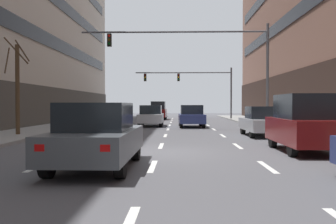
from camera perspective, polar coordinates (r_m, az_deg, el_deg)
The scene contains 35 objects.
ground_plane at distance 13.15m, azimuth -1.46°, elevation -6.14°, with size 120.00×120.00×0.00m, color #515156.
lane_stripe_l1_s3 at distance 10.84m, azimuth -18.95°, elevation -7.75°, with size 0.16×2.00×0.01m, color silver.
lane_stripe_l1_s4 at distance 15.58m, azimuth -12.47°, elevation -5.01°, with size 0.16×2.00×0.01m, color silver.
lane_stripe_l1_s5 at distance 20.45m, azimuth -9.06°, elevation -3.54°, with size 0.16×2.00×0.01m, color silver.
lane_stripe_l1_s6 at distance 25.37m, azimuth -6.97°, elevation -2.62°, with size 0.16×2.00×0.01m, color silver.
lane_stripe_l1_s7 at distance 30.31m, azimuth -5.57°, elevation -2.01°, with size 0.16×2.00×0.01m, color silver.
lane_stripe_l1_s8 at distance 35.27m, azimuth -4.56°, elevation -1.56°, with size 0.16×2.00×0.01m, color silver.
lane_stripe_l1_s9 at distance 40.24m, azimuth -3.79°, elevation -1.23°, with size 0.16×2.00×0.01m, color silver.
lane_stripe_l1_s10 at distance 45.22m, azimuth -3.20°, elevation -0.96°, with size 0.16×2.00×0.01m, color silver.
lane_stripe_l2_s3 at distance 10.19m, azimuth -2.36°, elevation -8.26°, with size 0.16×2.00×0.01m, color silver.
lane_stripe_l2_s4 at distance 15.14m, azimuth -1.05°, elevation -5.17°, with size 0.16×2.00×0.01m, color silver.
lane_stripe_l2_s5 at distance 20.11m, azimuth -0.40°, elevation -3.60°, with size 0.16×2.00×0.01m, color silver.
lane_stripe_l2_s6 at distance 25.09m, azimuth -0.00°, elevation -2.66°, with size 0.16×2.00×0.01m, color silver.
lane_stripe_l2_s7 at distance 30.08m, azimuth 0.26°, elevation -2.03°, with size 0.16×2.00×0.01m, color silver.
lane_stripe_l2_s8 at distance 35.08m, azimuth 0.45°, elevation -1.57°, with size 0.16×2.00×0.01m, color silver.
lane_stripe_l2_s9 at distance 40.07m, azimuth 0.59°, elevation -1.23°, with size 0.16×2.00×0.01m, color silver.
lane_stripe_l2_s10 at distance 45.07m, azimuth 0.70°, elevation -0.97°, with size 0.16×2.00×0.01m, color silver.
lane_stripe_l3_s3 at distance 10.44m, azimuth 14.90°, elevation -8.07°, with size 0.16×2.00×0.01m, color silver.
lane_stripe_l3_s4 at distance 15.31m, azimuth 10.57°, elevation -5.12°, with size 0.16×2.00×0.01m, color silver.
lane_stripe_l3_s5 at distance 20.24m, azimuth 8.35°, elevation -3.58°, with size 0.16×2.00×0.01m, color silver.
lane_stripe_l3_s6 at distance 25.20m, azimuth 7.01°, elevation -2.65°, with size 0.16×2.00×0.01m, color silver.
lane_stripe_l3_s7 at distance 30.17m, azimuth 6.11°, elevation -2.02°, with size 0.16×2.00×0.01m, color silver.
lane_stripe_l3_s8 at distance 35.15m, azimuth 5.47°, elevation -1.57°, with size 0.16×2.00×0.01m, color silver.
lane_stripe_l3_s9 at distance 40.13m, azimuth 4.98°, elevation -1.23°, with size 0.16×2.00×0.01m, color silver.
lane_stripe_l3_s10 at distance 45.12m, azimuth 4.61°, elevation -0.97°, with size 0.16×2.00×0.01m, color silver.
car_driving_0 at distance 27.68m, azimuth 3.59°, elevation -0.65°, with size 1.91×4.39×1.63m.
car_driving_1 at distance 9.94m, azimuth -10.76°, elevation -3.63°, with size 1.95×4.59×1.71m.
car_driving_2 at distance 41.44m, azimuth -1.47°, elevation 0.22°, with size 1.78×4.16×2.00m.
car_driving_3 at distance 28.58m, azimuth -2.60°, elevation -0.60°, with size 1.84×4.33×1.62m.
taxi_driving_4 at distance 28.80m, azimuth -9.11°, elevation -0.60°, with size 1.81×4.31×1.79m.
car_parked_1 at distance 13.98m, azimuth 19.97°, elevation -1.62°, with size 1.79×4.21×2.03m.
car_parked_2 at distance 20.27m, azimuth 14.14°, elevation -1.42°, with size 1.78×4.20×1.57m.
traffic_signal_0 at distance 25.02m, azimuth 6.15°, elevation 8.82°, with size 12.36×0.35×6.84m.
traffic_signal_1 at distance 41.68m, azimuth 4.15°, elevation 4.62°, with size 10.70×0.35×5.61m.
street_tree_1 at distance 20.75m, azimuth -22.01°, elevation 3.70°, with size 1.37×1.16×4.88m.
Camera 1 is at (0.69, -13.03, 1.67)m, focal length 39.97 mm.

